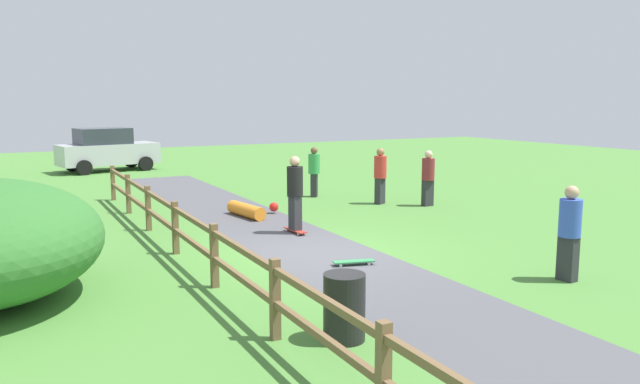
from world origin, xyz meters
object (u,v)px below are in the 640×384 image
Objects in this scene: trash_bin at (344,307)px; parked_car_silver at (107,150)px; skateboard_loose at (354,262)px; bystander_red at (380,173)px; skater_fallen at (248,210)px; bystander_green at (314,170)px; bystander_blue at (570,229)px; bystander_maroon at (428,176)px; skater_riding at (295,190)px.

parked_car_silver is at bearing 89.17° from trash_bin.
bystander_red is (4.34, 5.72, 0.85)m from skateboard_loose.
parked_car_silver is (0.32, 21.74, 0.51)m from trash_bin.
skater_fallen is 5.55m from skateboard_loose.
bystander_green is (3.19, 7.89, 0.81)m from skateboard_loose.
skateboard_loose is 3.91m from bystander_blue.
bystander_red is (6.31, 8.78, 0.49)m from trash_bin.
bystander_maroon is 1.02× the size of bystander_green.
bystander_green reaches higher than trash_bin.
skater_riding is at bearing 114.84° from bystander_blue.
bystander_blue is at bearing 5.96° from trash_bin.
trash_bin is 0.20× the size of parked_car_silver.
trash_bin is 0.55× the size of bystander_green.
bystander_blue reaches higher than trash_bin.
skateboard_loose is 18.78m from parked_car_silver.
trash_bin is 6.56m from skater_riding.
bystander_red reaches higher than trash_bin.
skater_riding is at bearing -121.71° from bystander_green.
bystander_green is 0.37× the size of parked_car_silver.
skater_fallen reaches higher than skateboard_loose.
skateboard_loose is at bearing -138.69° from bystander_maroon.
bystander_blue is at bearing -109.32° from bystander_maroon.
parked_car_silver is at bearing 116.87° from bystander_maroon.
skateboard_loose is 0.19× the size of parked_car_silver.
trash_bin is at bearing -102.83° from skater_fallen.
bystander_red reaches higher than bystander_maroon.
bystander_blue is (-1.50, -8.28, -0.01)m from bystander_red.
parked_car_silver is at bearing 114.17° from bystander_green.
bystander_blue is at bearing -91.89° from bystander_green.
skater_riding is 15.70m from parked_car_silver.
bystander_red is (4.35, 0.17, 0.74)m from skater_fallen.
parked_car_silver reaches higher than skater_riding.
bystander_maroon is 15.62m from parked_car_silver.
bystander_green is at bearing 58.29° from skater_riding.
bystander_maroon reaches higher than bystander_green.
skater_riding is 5.63m from bystander_green.
bystander_maroon reaches higher than trash_bin.
trash_bin is 10.82m from bystander_red.
skater_riding reaches higher than bystander_green.
parked_car_silver reaches higher than bystander_red.
bystander_blue is (2.86, -8.10, 0.73)m from skater_fallen.
bystander_blue reaches higher than skateboard_loose.
skateboard_loose is 0.50× the size of bystander_green.
trash_bin is 4.87m from bystander_blue.
parked_car_silver reaches higher than skater_fallen.
parked_car_silver reaches higher than bystander_blue.
bystander_green reaches higher than skater_fallen.
bystander_blue is at bearing -100.24° from bystander_red.
bystander_red is 1.04× the size of bystander_green.
parked_car_silver is at bearing 114.82° from bystander_red.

